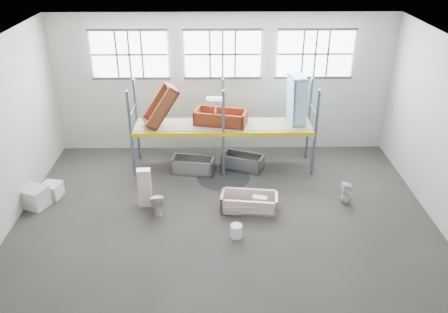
{
  "coord_description": "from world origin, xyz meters",
  "views": [
    {
      "loc": [
        -0.17,
        -10.85,
        7.73
      ],
      "look_at": [
        0.0,
        1.5,
        1.4
      ],
      "focal_mm": 37.17,
      "sensor_mm": 36.0,
      "label": 1
    }
  ],
  "objects_px": {
    "carton_near": "(34,197)",
    "cistern_tall": "(145,188)",
    "toilet_white": "(347,193)",
    "steel_tub_left": "(193,165)",
    "steel_tub_right": "(243,161)",
    "rust_tub_flat": "(221,117)",
    "blue_tub_upright": "(297,101)",
    "bathtub_beige": "(249,202)",
    "toilet_beige": "(157,202)",
    "bucket": "(236,231)"
  },
  "relations": [
    {
      "from": "steel_tub_left",
      "to": "blue_tub_upright",
      "type": "relative_size",
      "value": 0.85
    },
    {
      "from": "steel_tub_right",
      "to": "rust_tub_flat",
      "type": "relative_size",
      "value": 0.81
    },
    {
      "from": "cistern_tall",
      "to": "steel_tub_left",
      "type": "distance_m",
      "value": 2.48
    },
    {
      "from": "steel_tub_right",
      "to": "bathtub_beige",
      "type": "bearing_deg",
      "value": -88.71
    },
    {
      "from": "blue_tub_upright",
      "to": "rust_tub_flat",
      "type": "bearing_deg",
      "value": -179.33
    },
    {
      "from": "bathtub_beige",
      "to": "steel_tub_left",
      "type": "xyz_separation_m",
      "value": [
        -1.77,
        2.33,
        0.01
      ]
    },
    {
      "from": "toilet_white",
      "to": "blue_tub_upright",
      "type": "distance_m",
      "value": 3.49
    },
    {
      "from": "bathtub_beige",
      "to": "rust_tub_flat",
      "type": "bearing_deg",
      "value": 113.51
    },
    {
      "from": "steel_tub_left",
      "to": "blue_tub_upright",
      "type": "bearing_deg",
      "value": 8.02
    },
    {
      "from": "bathtub_beige",
      "to": "toilet_white",
      "type": "relative_size",
      "value": 2.37
    },
    {
      "from": "toilet_beige",
      "to": "toilet_white",
      "type": "bearing_deg",
      "value": 175.92
    },
    {
      "from": "bathtub_beige",
      "to": "carton_near",
      "type": "bearing_deg",
      "value": -175.23
    },
    {
      "from": "toilet_white",
      "to": "carton_near",
      "type": "relative_size",
      "value": 0.98
    },
    {
      "from": "cistern_tall",
      "to": "blue_tub_upright",
      "type": "bearing_deg",
      "value": 24.24
    },
    {
      "from": "cistern_tall",
      "to": "bucket",
      "type": "relative_size",
      "value": 3.23
    },
    {
      "from": "toilet_white",
      "to": "carton_near",
      "type": "xyz_separation_m",
      "value": [
        -9.4,
        -0.02,
        -0.04
      ]
    },
    {
      "from": "toilet_white",
      "to": "steel_tub_right",
      "type": "height_order",
      "value": "toilet_white"
    },
    {
      "from": "steel_tub_left",
      "to": "cistern_tall",
      "type": "bearing_deg",
      "value": -122.9
    },
    {
      "from": "steel_tub_right",
      "to": "blue_tub_upright",
      "type": "distance_m",
      "value": 2.78
    },
    {
      "from": "blue_tub_upright",
      "to": "carton_near",
      "type": "relative_size",
      "value": 2.32
    },
    {
      "from": "bathtub_beige",
      "to": "bucket",
      "type": "height_order",
      "value": "bathtub_beige"
    },
    {
      "from": "toilet_white",
      "to": "steel_tub_left",
      "type": "bearing_deg",
      "value": -117.77
    },
    {
      "from": "toilet_white",
      "to": "steel_tub_left",
      "type": "distance_m",
      "value": 5.16
    },
    {
      "from": "steel_tub_right",
      "to": "toilet_beige",
      "type": "bearing_deg",
      "value": -134.76
    },
    {
      "from": "cistern_tall",
      "to": "steel_tub_left",
      "type": "bearing_deg",
      "value": 53.39
    },
    {
      "from": "toilet_white",
      "to": "steel_tub_right",
      "type": "distance_m",
      "value": 3.8
    },
    {
      "from": "toilet_beige",
      "to": "rust_tub_flat",
      "type": "xyz_separation_m",
      "value": [
        1.89,
        2.89,
        1.49
      ]
    },
    {
      "from": "bathtub_beige",
      "to": "rust_tub_flat",
      "type": "xyz_separation_m",
      "value": [
        -0.82,
        2.79,
        1.57
      ]
    },
    {
      "from": "steel_tub_right",
      "to": "blue_tub_upright",
      "type": "height_order",
      "value": "blue_tub_upright"
    },
    {
      "from": "blue_tub_upright",
      "to": "carton_near",
      "type": "bearing_deg",
      "value": -162.57
    },
    {
      "from": "steel_tub_right",
      "to": "steel_tub_left",
      "type": "bearing_deg",
      "value": -171.63
    },
    {
      "from": "steel_tub_left",
      "to": "bucket",
      "type": "distance_m",
      "value": 3.92
    },
    {
      "from": "toilet_beige",
      "to": "steel_tub_right",
      "type": "xyz_separation_m",
      "value": [
        2.66,
        2.68,
        -0.08
      ]
    },
    {
      "from": "cistern_tall",
      "to": "rust_tub_flat",
      "type": "relative_size",
      "value": 0.71
    },
    {
      "from": "carton_near",
      "to": "toilet_beige",
      "type": "bearing_deg",
      "value": -5.57
    },
    {
      "from": "toilet_beige",
      "to": "steel_tub_left",
      "type": "height_order",
      "value": "toilet_beige"
    },
    {
      "from": "cistern_tall",
      "to": "toilet_white",
      "type": "bearing_deg",
      "value": -3.53
    },
    {
      "from": "cistern_tall",
      "to": "bathtub_beige",
      "type": "bearing_deg",
      "value": -8.62
    },
    {
      "from": "bathtub_beige",
      "to": "carton_near",
      "type": "xyz_separation_m",
      "value": [
        -6.44,
        0.26,
        0.06
      ]
    },
    {
      "from": "steel_tub_left",
      "to": "carton_near",
      "type": "relative_size",
      "value": 1.97
    },
    {
      "from": "cistern_tall",
      "to": "steel_tub_right",
      "type": "xyz_separation_m",
      "value": [
        3.05,
        2.31,
        -0.36
      ]
    },
    {
      "from": "toilet_beige",
      "to": "blue_tub_upright",
      "type": "relative_size",
      "value": 0.4
    },
    {
      "from": "blue_tub_upright",
      "to": "bucket",
      "type": "relative_size",
      "value": 4.42
    },
    {
      "from": "steel_tub_right",
      "to": "rust_tub_flat",
      "type": "height_order",
      "value": "rust_tub_flat"
    },
    {
      "from": "toilet_white",
      "to": "bathtub_beige",
      "type": "bearing_deg",
      "value": -88.98
    },
    {
      "from": "steel_tub_left",
      "to": "steel_tub_right",
      "type": "xyz_separation_m",
      "value": [
        1.72,
        0.25,
        -0.01
      ]
    },
    {
      "from": "carton_near",
      "to": "cistern_tall",
      "type": "bearing_deg",
      "value": 0.07
    },
    {
      "from": "bathtub_beige",
      "to": "steel_tub_left",
      "type": "distance_m",
      "value": 2.93
    },
    {
      "from": "bathtub_beige",
      "to": "steel_tub_left",
      "type": "relative_size",
      "value": 1.18
    },
    {
      "from": "blue_tub_upright",
      "to": "bucket",
      "type": "bearing_deg",
      "value": -117.07
    }
  ]
}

